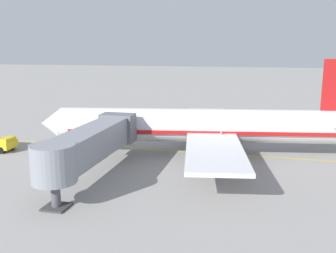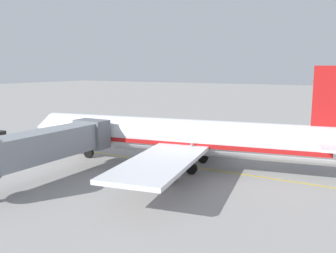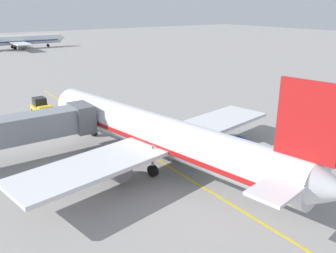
% 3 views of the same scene
% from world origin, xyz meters
% --- Properties ---
extents(ground_plane, '(400.00, 400.00, 0.00)m').
position_xyz_m(ground_plane, '(0.00, 0.00, 0.00)').
color(ground_plane, gray).
extents(gate_lead_in_line, '(0.24, 80.00, 0.01)m').
position_xyz_m(gate_lead_in_line, '(0.00, 0.00, 0.00)').
color(gate_lead_in_line, gold).
rests_on(gate_lead_in_line, ground).
extents(parked_airliner, '(30.45, 37.23, 10.63)m').
position_xyz_m(parked_airliner, '(-0.44, 0.89, 3.19)').
color(parked_airliner, silver).
rests_on(parked_airliner, ground).
extents(jet_bridge, '(15.61, 3.50, 4.98)m').
position_xyz_m(jet_bridge, '(-11.56, 9.48, 3.46)').
color(jet_bridge, gray).
rests_on(jet_bridge, ground).
extents(pushback_tractor, '(2.23, 4.41, 2.40)m').
position_xyz_m(pushback_tractor, '(-4.87, 24.81, 1.10)').
color(pushback_tractor, gold).
rests_on(pushback_tractor, ground).
extents(baggage_tug_lead, '(1.88, 2.74, 1.62)m').
position_xyz_m(baggage_tug_lead, '(9.43, -5.87, 0.71)').
color(baggage_tug_lead, gold).
rests_on(baggage_tug_lead, ground).
extents(baggage_tug_trailing, '(2.10, 2.77, 1.62)m').
position_xyz_m(baggage_tug_trailing, '(9.40, 2.76, 0.71)').
color(baggage_tug_trailing, slate).
rests_on(baggage_tug_trailing, ground).
extents(baggage_cart_front, '(1.52, 2.95, 1.58)m').
position_xyz_m(baggage_cart_front, '(8.38, -1.94, 0.95)').
color(baggage_cart_front, '#4C4C51').
rests_on(baggage_cart_front, ground).
extents(baggage_cart_second_in_train, '(1.52, 2.95, 1.58)m').
position_xyz_m(baggage_cart_second_in_train, '(9.04, -4.92, 0.95)').
color(baggage_cart_second_in_train, '#4C4C51').
rests_on(baggage_cart_second_in_train, ground).
extents(baggage_cart_third_in_train, '(1.52, 2.95, 1.58)m').
position_xyz_m(baggage_cart_third_in_train, '(9.50, -7.51, 0.95)').
color(baggage_cart_third_in_train, '#4C4C51').
rests_on(baggage_cart_third_in_train, ground).
extents(ground_crew_wing_walker, '(0.70, 0.37, 1.69)m').
position_xyz_m(ground_crew_wing_walker, '(6.11, 6.02, 0.95)').
color(ground_crew_wing_walker, '#232328').
rests_on(ground_crew_wing_walker, ground).
extents(ground_crew_loader, '(0.73, 0.27, 1.69)m').
position_xyz_m(ground_crew_loader, '(5.51, 3.33, 0.95)').
color(ground_crew_loader, '#232328').
rests_on(ground_crew_loader, ground).
extents(ground_crew_marshaller, '(0.60, 0.55, 1.69)m').
position_xyz_m(ground_crew_marshaller, '(6.14, 0.87, 0.95)').
color(ground_crew_marshaller, '#232328').
rests_on(ground_crew_marshaller, ground).
extents(distant_taxiing_airliner, '(35.36, 28.53, 10.10)m').
position_xyz_m(distant_taxiing_airliner, '(13.22, 113.97, 3.03)').
color(distant_taxiing_airliner, white).
rests_on(distant_taxiing_airliner, ground).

